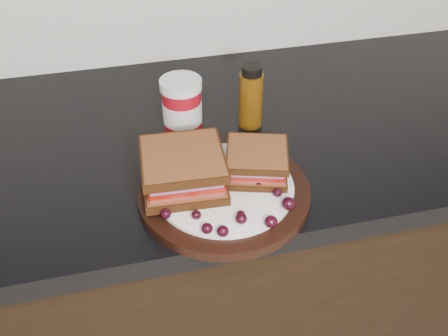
# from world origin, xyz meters

# --- Properties ---
(base_cabinets) EXTENTS (3.96, 0.58, 0.86)m
(base_cabinets) POSITION_xyz_m (0.00, 1.70, 0.43)
(base_cabinets) COLOR black
(base_cabinets) RESTS_ON ground_plane
(countertop) EXTENTS (3.98, 0.60, 0.04)m
(countertop) POSITION_xyz_m (0.00, 1.70, 0.88)
(countertop) COLOR black
(countertop) RESTS_ON base_cabinets
(plate) EXTENTS (0.28, 0.28, 0.02)m
(plate) POSITION_xyz_m (-0.01, 1.51, 0.91)
(plate) COLOR black
(plate) RESTS_ON countertop
(sandwich_left) EXTENTS (0.14, 0.14, 0.06)m
(sandwich_left) POSITION_xyz_m (-0.07, 1.53, 0.95)
(sandwich_left) COLOR brown
(sandwich_left) RESTS_ON plate
(sandwich_right) EXTENTS (0.12, 0.12, 0.05)m
(sandwich_right) POSITION_xyz_m (0.05, 1.53, 0.95)
(sandwich_right) COLOR brown
(sandwich_right) RESTS_ON plate
(grape_0) EXTENTS (0.02, 0.02, 0.02)m
(grape_0) POSITION_xyz_m (-0.11, 1.46, 0.93)
(grape_0) COLOR black
(grape_0) RESTS_ON plate
(grape_1) EXTENTS (0.02, 0.02, 0.01)m
(grape_1) POSITION_xyz_m (-0.06, 1.44, 0.93)
(grape_1) COLOR black
(grape_1) RESTS_ON plate
(grape_2) EXTENTS (0.02, 0.02, 0.02)m
(grape_2) POSITION_xyz_m (-0.05, 1.41, 0.93)
(grape_2) COLOR black
(grape_2) RESTS_ON plate
(grape_3) EXTENTS (0.02, 0.02, 0.02)m
(grape_3) POSITION_xyz_m (-0.03, 1.40, 0.93)
(grape_3) COLOR black
(grape_3) RESTS_ON plate
(grape_4) EXTENTS (0.02, 0.02, 0.02)m
(grape_4) POSITION_xyz_m (0.00, 1.42, 0.93)
(grape_4) COLOR black
(grape_4) RESTS_ON plate
(grape_5) EXTENTS (0.01, 0.01, 0.01)m
(grape_5) POSITION_xyz_m (0.00, 1.43, 0.93)
(grape_5) COLOR black
(grape_5) RESTS_ON plate
(grape_6) EXTENTS (0.02, 0.02, 0.02)m
(grape_6) POSITION_xyz_m (0.04, 1.40, 0.93)
(grape_6) COLOR black
(grape_6) RESTS_ON plate
(grape_7) EXTENTS (0.02, 0.02, 0.02)m
(grape_7) POSITION_xyz_m (0.08, 1.43, 0.93)
(grape_7) COLOR black
(grape_7) RESTS_ON plate
(grape_8) EXTENTS (0.02, 0.02, 0.01)m
(grape_8) POSITION_xyz_m (0.07, 1.46, 0.93)
(grape_8) COLOR black
(grape_8) RESTS_ON plate
(grape_9) EXTENTS (0.02, 0.02, 0.02)m
(grape_9) POSITION_xyz_m (0.05, 1.49, 0.93)
(grape_9) COLOR black
(grape_9) RESTS_ON plate
(grape_10) EXTENTS (0.02, 0.02, 0.02)m
(grape_10) POSITION_xyz_m (0.08, 1.52, 0.93)
(grape_10) COLOR black
(grape_10) RESTS_ON plate
(grape_11) EXTENTS (0.02, 0.02, 0.02)m
(grape_11) POSITION_xyz_m (0.06, 1.53, 0.93)
(grape_11) COLOR black
(grape_11) RESTS_ON plate
(grape_12) EXTENTS (0.02, 0.02, 0.02)m
(grape_12) POSITION_xyz_m (0.06, 1.55, 0.93)
(grape_12) COLOR black
(grape_12) RESTS_ON plate
(grape_13) EXTENTS (0.02, 0.02, 0.02)m
(grape_13) POSITION_xyz_m (-0.08, 1.56, 0.93)
(grape_13) COLOR black
(grape_13) RESTS_ON plate
(grape_14) EXTENTS (0.01, 0.01, 0.01)m
(grape_14) POSITION_xyz_m (-0.09, 1.52, 0.93)
(grape_14) COLOR black
(grape_14) RESTS_ON plate
(grape_15) EXTENTS (0.02, 0.02, 0.02)m
(grape_15) POSITION_xyz_m (-0.06, 1.49, 0.93)
(grape_15) COLOR black
(grape_15) RESTS_ON plate
(grape_16) EXTENTS (0.02, 0.02, 0.02)m
(grape_16) POSITION_xyz_m (-0.07, 1.55, 0.93)
(grape_16) COLOR black
(grape_16) RESTS_ON plate
(grape_17) EXTENTS (0.02, 0.02, 0.02)m
(grape_17) POSITION_xyz_m (-0.06, 1.54, 0.93)
(grape_17) COLOR black
(grape_17) RESTS_ON plate
(grape_18) EXTENTS (0.02, 0.02, 0.02)m
(grape_18) POSITION_xyz_m (-0.10, 1.51, 0.93)
(grape_18) COLOR black
(grape_18) RESTS_ON plate
(condiment_jar) EXTENTS (0.10, 0.10, 0.11)m
(condiment_jar) POSITION_xyz_m (-0.04, 1.70, 0.96)
(condiment_jar) COLOR maroon
(condiment_jar) RESTS_ON countertop
(oil_bottle) EXTENTS (0.05, 0.05, 0.13)m
(oil_bottle) POSITION_xyz_m (0.09, 1.70, 0.96)
(oil_bottle) COLOR #4F2F07
(oil_bottle) RESTS_ON countertop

